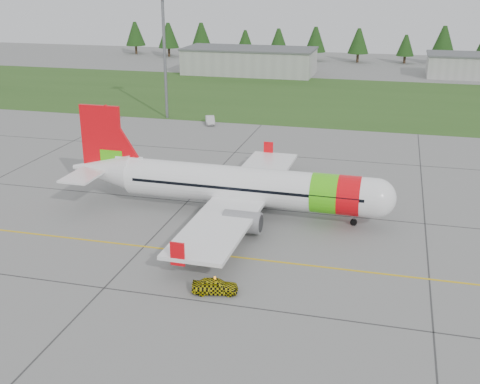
# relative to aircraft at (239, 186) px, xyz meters

# --- Properties ---
(ground) EXTENTS (320.00, 320.00, 0.00)m
(ground) POSITION_rel_aircraft_xyz_m (8.63, -18.12, -3.03)
(ground) COLOR gray
(ground) RESTS_ON ground
(aircraft) EXTENTS (34.68, 31.83, 10.51)m
(aircraft) POSITION_rel_aircraft_xyz_m (0.00, 0.00, 0.00)
(aircraft) COLOR white
(aircraft) RESTS_ON ground
(follow_me_car) EXTENTS (1.51, 1.68, 3.60)m
(follow_me_car) POSITION_rel_aircraft_xyz_m (2.37, -16.63, -1.23)
(follow_me_car) COLOR yellow
(follow_me_car) RESTS_ON ground
(service_van) EXTENTS (1.79, 1.74, 4.02)m
(service_van) POSITION_rel_aircraft_xyz_m (-14.80, 37.44, -1.02)
(service_van) COLOR silver
(service_van) RESTS_ON ground
(grass_strip) EXTENTS (320.00, 50.00, 0.03)m
(grass_strip) POSITION_rel_aircraft_xyz_m (8.63, 63.88, -3.02)
(grass_strip) COLOR #30561E
(grass_strip) RESTS_ON ground
(taxi_guideline) EXTENTS (120.00, 0.25, 0.02)m
(taxi_guideline) POSITION_rel_aircraft_xyz_m (8.63, -10.12, -3.02)
(taxi_guideline) COLOR gold
(taxi_guideline) RESTS_ON ground
(hangar_west) EXTENTS (32.00, 14.00, 6.00)m
(hangar_west) POSITION_rel_aircraft_xyz_m (-21.37, 91.88, -0.03)
(hangar_west) COLOR #A8A8A3
(hangar_west) RESTS_ON ground
(hangar_east) EXTENTS (24.00, 12.00, 5.20)m
(hangar_east) POSITION_rel_aircraft_xyz_m (33.63, 99.88, -0.43)
(hangar_east) COLOR #A8A8A3
(hangar_east) RESTS_ON ground
(floodlight_mast) EXTENTS (0.50, 0.50, 20.00)m
(floodlight_mast) POSITION_rel_aircraft_xyz_m (-23.37, 39.88, 6.97)
(floodlight_mast) COLOR slate
(floodlight_mast) RESTS_ON ground
(treeline) EXTENTS (160.00, 8.00, 10.00)m
(treeline) POSITION_rel_aircraft_xyz_m (8.63, 119.88, 1.97)
(treeline) COLOR #1C3F14
(treeline) RESTS_ON ground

